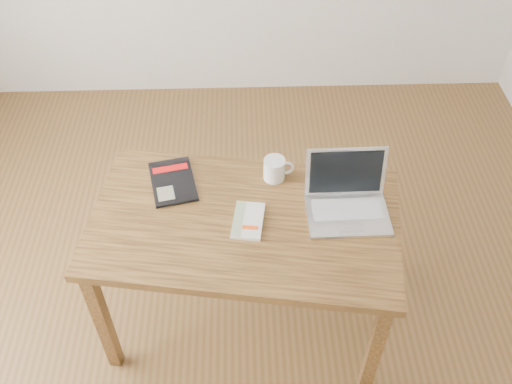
{
  "coord_description": "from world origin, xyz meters",
  "views": [
    {
      "loc": [
        0.07,
        -1.49,
        2.51
      ],
      "look_at": [
        0.12,
        0.1,
        0.85
      ],
      "focal_mm": 40.0,
      "sensor_mm": 36.0,
      "label": 1
    }
  ],
  "objects_px": {
    "black_guidebook": "(173,181)",
    "coffee_mug": "(275,169)",
    "laptop": "(347,199)",
    "desk": "(245,234)",
    "white_guidebook": "(248,221)"
  },
  "relations": [
    {
      "from": "desk",
      "to": "laptop",
      "type": "height_order",
      "value": "laptop"
    },
    {
      "from": "black_guidebook",
      "to": "coffee_mug",
      "type": "bearing_deg",
      "value": -9.91
    },
    {
      "from": "desk",
      "to": "black_guidebook",
      "type": "height_order",
      "value": "black_guidebook"
    },
    {
      "from": "desk",
      "to": "laptop",
      "type": "relative_size",
      "value": 4.05
    },
    {
      "from": "desk",
      "to": "laptop",
      "type": "bearing_deg",
      "value": 16.17
    },
    {
      "from": "black_guidebook",
      "to": "laptop",
      "type": "height_order",
      "value": "laptop"
    },
    {
      "from": "desk",
      "to": "white_guidebook",
      "type": "relative_size",
      "value": 6.44
    },
    {
      "from": "desk",
      "to": "laptop",
      "type": "xyz_separation_m",
      "value": [
        0.42,
        0.05,
        0.14
      ]
    },
    {
      "from": "white_guidebook",
      "to": "laptop",
      "type": "height_order",
      "value": "laptop"
    },
    {
      "from": "desk",
      "to": "black_guidebook",
      "type": "relative_size",
      "value": 4.46
    },
    {
      "from": "black_guidebook",
      "to": "coffee_mug",
      "type": "xyz_separation_m",
      "value": [
        0.44,
        0.02,
        0.05
      ]
    },
    {
      "from": "coffee_mug",
      "to": "desk",
      "type": "bearing_deg",
      "value": -124.49
    },
    {
      "from": "laptop",
      "to": "coffee_mug",
      "type": "xyz_separation_m",
      "value": [
        -0.29,
        0.19,
        0.0
      ]
    },
    {
      "from": "white_guidebook",
      "to": "coffee_mug",
      "type": "height_order",
      "value": "coffee_mug"
    },
    {
      "from": "black_guidebook",
      "to": "coffee_mug",
      "type": "relative_size",
      "value": 2.25
    }
  ]
}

